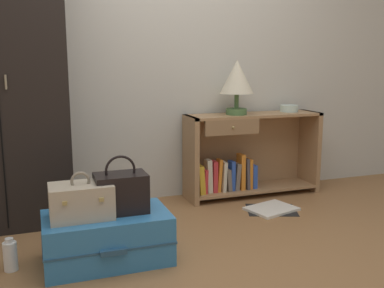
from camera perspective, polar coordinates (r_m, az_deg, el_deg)
name	(u,v)px	position (r m, az deg, el deg)	size (l,w,h in m)	color
ground_plane	(222,275)	(2.46, 3.89, -16.55)	(9.00, 9.00, 0.00)	olive
back_wall	(149,39)	(3.62, -5.61, 13.36)	(6.40, 0.10, 2.60)	beige
wardrobe	(0,81)	(3.22, -23.57, 7.50)	(0.85, 0.47, 1.99)	black
bookshelf	(246,156)	(3.76, 6.94, -1.57)	(1.16, 0.32, 0.70)	#A37A51
table_lamp	(237,79)	(3.62, 5.81, 8.31)	(0.28, 0.28, 0.44)	#4C7542
bowl	(289,108)	(3.91, 12.40, 4.51)	(0.16, 0.16, 0.06)	silver
suitcase_large	(107,238)	(2.60, -10.88, -11.76)	(0.70, 0.43, 0.28)	teal
train_case	(81,201)	(2.49, -14.08, -7.12)	(0.34, 0.23, 0.26)	#B7A88E
handbag	(121,192)	(2.54, -9.14, -6.15)	(0.29, 0.19, 0.33)	black
bottle	(10,256)	(2.66, -22.39, -13.16)	(0.07, 0.07, 0.18)	white
open_book_on_floor	(271,209)	(3.48, 10.21, -8.26)	(0.45, 0.40, 0.02)	white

